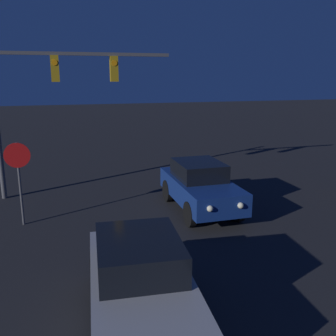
% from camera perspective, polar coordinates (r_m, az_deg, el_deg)
% --- Properties ---
extents(car_near, '(1.98, 4.06, 1.60)m').
position_cam_1_polar(car_near, '(6.79, -4.21, -17.13)').
color(car_near, '#99999E').
rests_on(car_near, ground_plane).
extents(car_far, '(1.74, 3.97, 1.60)m').
position_cam_1_polar(car_far, '(12.26, 4.91, -2.70)').
color(car_far, navy).
rests_on(car_far, ground_plane).
extents(traffic_signal_mast, '(6.29, 0.30, 5.76)m').
position_cam_1_polar(traffic_signal_mast, '(14.08, -18.12, 11.59)').
color(traffic_signal_mast, '#4C4C51').
rests_on(traffic_signal_mast, ground_plane).
extents(stop_sign, '(0.73, 0.07, 2.48)m').
position_cam_1_polar(stop_sign, '(11.59, -21.84, -0.02)').
color(stop_sign, '#4C4C51').
rests_on(stop_sign, ground_plane).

